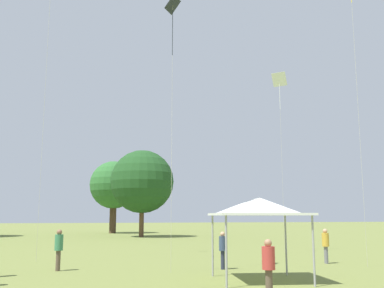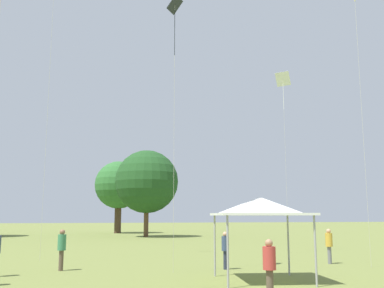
{
  "view_description": "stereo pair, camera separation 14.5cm",
  "coord_description": "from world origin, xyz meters",
  "px_view_note": "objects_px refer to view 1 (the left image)",
  "views": [
    {
      "loc": [
        -3.1,
        -2.81,
        2.2
      ],
      "look_at": [
        -0.16,
        7.85,
        3.98
      ],
      "focal_mm": 42.0,
      "sensor_mm": 36.0,
      "label": 1
    },
    {
      "loc": [
        -2.96,
        -2.85,
        2.2
      ],
      "look_at": [
        -0.16,
        7.85,
        3.98
      ],
      "focal_mm": 42.0,
      "sensor_mm": 36.0,
      "label": 2
    }
  ],
  "objects_px": {
    "person_standing_5": "(59,246)",
    "kite_4": "(279,86)",
    "person_standing_0": "(326,243)",
    "canopy_tent": "(258,207)",
    "distant_tree_2": "(142,182)",
    "kite_2": "(173,20)",
    "distant_tree_1": "(114,185)",
    "person_standing_2": "(223,247)",
    "person_standing_1": "(269,263)"
  },
  "relations": [
    {
      "from": "kite_4",
      "to": "distant_tree_2",
      "type": "relative_size",
      "value": 1.21
    },
    {
      "from": "distant_tree_1",
      "to": "distant_tree_2",
      "type": "relative_size",
      "value": 1.01
    },
    {
      "from": "person_standing_5",
      "to": "canopy_tent",
      "type": "bearing_deg",
      "value": 104.63
    },
    {
      "from": "person_standing_2",
      "to": "person_standing_5",
      "type": "distance_m",
      "value": 6.77
    },
    {
      "from": "kite_2",
      "to": "distant_tree_1",
      "type": "xyz_separation_m",
      "value": [
        1.81,
        42.35,
        -4.27
      ]
    },
    {
      "from": "person_standing_5",
      "to": "canopy_tent",
      "type": "xyz_separation_m",
      "value": [
        6.74,
        -4.84,
        1.54
      ]
    },
    {
      "from": "person_standing_1",
      "to": "canopy_tent",
      "type": "bearing_deg",
      "value": -126.39
    },
    {
      "from": "person_standing_2",
      "to": "kite_4",
      "type": "bearing_deg",
      "value": 116.29
    },
    {
      "from": "person_standing_5",
      "to": "person_standing_0",
      "type": "bearing_deg",
      "value": 138.43
    },
    {
      "from": "person_standing_0",
      "to": "person_standing_2",
      "type": "xyz_separation_m",
      "value": [
        -5.45,
        -0.88,
        -0.03
      ]
    },
    {
      "from": "person_standing_5",
      "to": "kite_2",
      "type": "relative_size",
      "value": 0.14
    },
    {
      "from": "person_standing_1",
      "to": "canopy_tent",
      "type": "relative_size",
      "value": 0.44
    },
    {
      "from": "person_standing_1",
      "to": "distant_tree_1",
      "type": "distance_m",
      "value": 48.88
    },
    {
      "from": "kite_2",
      "to": "distant_tree_2",
      "type": "distance_m",
      "value": 31.3
    },
    {
      "from": "person_standing_1",
      "to": "kite_2",
      "type": "height_order",
      "value": "kite_2"
    },
    {
      "from": "canopy_tent",
      "to": "person_standing_2",
      "type": "bearing_deg",
      "value": 91.47
    },
    {
      "from": "canopy_tent",
      "to": "distant_tree_1",
      "type": "relative_size",
      "value": 0.38
    },
    {
      "from": "person_standing_0",
      "to": "person_standing_1",
      "type": "xyz_separation_m",
      "value": [
        -6.53,
        -7.72,
        -0.02
      ]
    },
    {
      "from": "distant_tree_2",
      "to": "canopy_tent",
      "type": "bearing_deg",
      "value": -92.16
    },
    {
      "from": "canopy_tent",
      "to": "kite_4",
      "type": "relative_size",
      "value": 0.32
    },
    {
      "from": "person_standing_2",
      "to": "canopy_tent",
      "type": "height_order",
      "value": "canopy_tent"
    },
    {
      "from": "person_standing_1",
      "to": "distant_tree_2",
      "type": "relative_size",
      "value": 0.17
    },
    {
      "from": "kite_4",
      "to": "distant_tree_1",
      "type": "bearing_deg",
      "value": 11.95
    },
    {
      "from": "canopy_tent",
      "to": "kite_4",
      "type": "height_order",
      "value": "kite_4"
    },
    {
      "from": "kite_4",
      "to": "distant_tree_1",
      "type": "xyz_separation_m",
      "value": [
        -7.03,
        34.62,
        -4.25
      ]
    },
    {
      "from": "canopy_tent",
      "to": "distant_tree_2",
      "type": "relative_size",
      "value": 0.39
    },
    {
      "from": "canopy_tent",
      "to": "person_standing_0",
      "type": "bearing_deg",
      "value": 39.68
    },
    {
      "from": "person_standing_2",
      "to": "kite_2",
      "type": "xyz_separation_m",
      "value": [
        -2.37,
        -0.6,
        9.58
      ]
    },
    {
      "from": "person_standing_0",
      "to": "person_standing_1",
      "type": "distance_m",
      "value": 10.11
    },
    {
      "from": "person_standing_5",
      "to": "distant_tree_1",
      "type": "relative_size",
      "value": 0.18
    },
    {
      "from": "person_standing_0",
      "to": "canopy_tent",
      "type": "height_order",
      "value": "canopy_tent"
    },
    {
      "from": "person_standing_2",
      "to": "person_standing_5",
      "type": "height_order",
      "value": "person_standing_5"
    },
    {
      "from": "person_standing_5",
      "to": "distant_tree_2",
      "type": "bearing_deg",
      "value": -145.2
    },
    {
      "from": "person_standing_5",
      "to": "kite_2",
      "type": "xyz_separation_m",
      "value": [
        4.28,
        -1.88,
        9.52
      ]
    },
    {
      "from": "person_standing_2",
      "to": "kite_2",
      "type": "height_order",
      "value": "kite_2"
    },
    {
      "from": "kite_2",
      "to": "person_standing_1",
      "type": "bearing_deg",
      "value": 93.97
    },
    {
      "from": "person_standing_1",
      "to": "kite_2",
      "type": "xyz_separation_m",
      "value": [
        -1.28,
        6.23,
        9.57
      ]
    },
    {
      "from": "person_standing_2",
      "to": "kite_4",
      "type": "xyz_separation_m",
      "value": [
        6.48,
        7.13,
        9.56
      ]
    },
    {
      "from": "person_standing_1",
      "to": "canopy_tent",
      "type": "xyz_separation_m",
      "value": [
        1.18,
        3.27,
        1.59
      ]
    },
    {
      "from": "kite_2",
      "to": "kite_4",
      "type": "relative_size",
      "value": 1.01
    },
    {
      "from": "person_standing_0",
      "to": "kite_2",
      "type": "distance_m",
      "value": 12.43
    },
    {
      "from": "person_standing_0",
      "to": "kite_4",
      "type": "bearing_deg",
      "value": 18.88
    },
    {
      "from": "person_standing_5",
      "to": "distant_tree_2",
      "type": "relative_size",
      "value": 0.18
    },
    {
      "from": "person_standing_1",
      "to": "canopy_tent",
      "type": "height_order",
      "value": "canopy_tent"
    },
    {
      "from": "distant_tree_2",
      "to": "person_standing_1",
      "type": "bearing_deg",
      "value": -93.78
    },
    {
      "from": "kite_2",
      "to": "distant_tree_1",
      "type": "height_order",
      "value": "kite_2"
    },
    {
      "from": "person_standing_1",
      "to": "canopy_tent",
      "type": "distance_m",
      "value": 3.83
    },
    {
      "from": "person_standing_5",
      "to": "kite_4",
      "type": "relative_size",
      "value": 0.15
    },
    {
      "from": "person_standing_1",
      "to": "person_standing_2",
      "type": "distance_m",
      "value": 6.92
    },
    {
      "from": "person_standing_0",
      "to": "kite_2",
      "type": "height_order",
      "value": "kite_2"
    }
  ]
}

